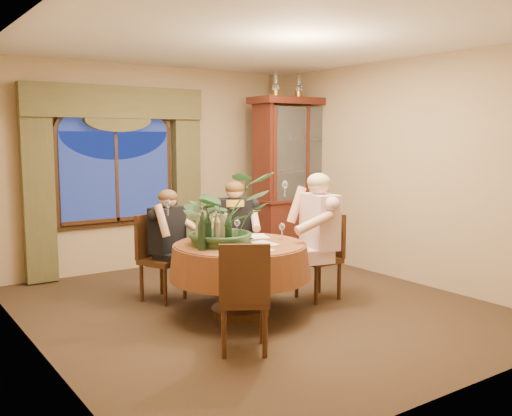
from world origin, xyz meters
TOP-DOWN VIEW (x-y plane):
  - floor at (0.00, 0.00)m, footprint 5.00×5.00m
  - wall_back at (0.00, 2.50)m, footprint 4.50×0.00m
  - wall_right at (2.25, 0.00)m, footprint 0.00×5.00m
  - ceiling at (0.00, 0.00)m, footprint 5.00×5.00m
  - window at (-0.60, 2.43)m, footprint 1.62×0.10m
  - arched_transom at (-0.60, 2.43)m, footprint 1.60×0.06m
  - drapery_left at (-1.63, 2.38)m, footprint 0.38×0.14m
  - drapery_right at (0.43, 2.38)m, footprint 0.38×0.14m
  - swag_valance at (-0.60, 2.35)m, footprint 2.45×0.16m
  - dining_table at (-0.28, -0.11)m, footprint 1.57×1.57m
  - china_cabinet at (1.97, 1.75)m, footprint 1.48×0.58m
  - oil_lamp_left at (1.55, 1.75)m, footprint 0.11×0.11m
  - oil_lamp_center at (1.97, 1.75)m, footprint 0.11×0.11m
  - oil_lamp_right at (2.39, 1.75)m, footprint 0.11×0.11m
  - chair_right at (0.78, -0.11)m, footprint 0.42×0.42m
  - chair_back_right at (0.24, 0.73)m, footprint 0.58×0.58m
  - chair_back at (-0.70, 0.82)m, footprint 0.56×0.56m
  - chair_front_left at (-0.79, -0.96)m, footprint 0.58×0.58m
  - person_pink at (0.65, -0.28)m, footprint 0.56×0.59m
  - person_back at (-0.64, 0.82)m, footprint 0.57×0.55m
  - person_scarf at (0.20, 0.73)m, footprint 0.62×0.61m
  - stoneware_vase at (-0.40, 0.00)m, footprint 0.16×0.16m
  - centerpiece_plant at (-0.41, -0.01)m, footprint 0.98×1.08m
  - olive_bowl at (-0.24, -0.14)m, footprint 0.16×0.16m
  - cheese_platter at (-0.48, -0.55)m, footprint 0.38×0.38m
  - wine_bottle_0 at (-0.54, -0.10)m, footprint 0.07×0.07m
  - wine_bottle_1 at (-0.64, -0.10)m, footprint 0.07×0.07m
  - wine_bottle_2 at (-0.46, -0.19)m, footprint 0.07×0.07m
  - wine_bottle_3 at (-0.77, -0.20)m, footprint 0.07×0.07m
  - wine_bottle_4 at (-0.70, -0.02)m, footprint 0.07×0.07m
  - wine_bottle_5 at (-0.60, 0.08)m, footprint 0.07×0.07m
  - tasting_paper_0 at (-0.10, -0.27)m, footprint 0.21×0.30m
  - tasting_paper_1 at (0.10, 0.12)m, footprint 0.30×0.35m
  - tasting_paper_2 at (-0.33, -0.48)m, footprint 0.26×0.33m
  - wine_glass_person_pink at (0.20, -0.20)m, footprint 0.07×0.07m
  - wine_glass_person_back at (-0.45, 0.34)m, footprint 0.07×0.07m
  - wine_glass_person_scarf at (-0.04, 0.31)m, footprint 0.07×0.07m

SIDE VIEW (x-z plane):
  - floor at x=0.00m, z-range 0.00..0.00m
  - dining_table at x=-0.28m, z-range 0.00..0.75m
  - chair_right at x=0.78m, z-range 0.00..0.96m
  - chair_back_right at x=0.24m, z-range 0.00..0.96m
  - chair_back at x=-0.70m, z-range 0.00..0.96m
  - chair_front_left at x=-0.79m, z-range 0.00..0.96m
  - person_back at x=-0.64m, z-range 0.00..1.26m
  - person_scarf at x=0.20m, z-range 0.00..1.32m
  - person_pink at x=0.65m, z-range 0.00..1.45m
  - tasting_paper_0 at x=-0.10m, z-range 0.75..0.76m
  - tasting_paper_1 at x=0.10m, z-range 0.75..0.76m
  - tasting_paper_2 at x=-0.33m, z-range 0.75..0.76m
  - cheese_platter at x=-0.48m, z-range 0.75..0.77m
  - olive_bowl at x=-0.24m, z-range 0.75..0.80m
  - wine_glass_person_pink at x=0.20m, z-range 0.75..0.93m
  - wine_glass_person_back at x=-0.45m, z-range 0.75..0.93m
  - wine_glass_person_scarf at x=-0.04m, z-range 0.75..0.93m
  - stoneware_vase at x=-0.40m, z-range 0.75..1.05m
  - wine_bottle_0 at x=-0.54m, z-range 0.75..1.08m
  - wine_bottle_1 at x=-0.64m, z-range 0.75..1.08m
  - wine_bottle_2 at x=-0.46m, z-range 0.75..1.08m
  - wine_bottle_3 at x=-0.77m, z-range 0.75..1.08m
  - wine_bottle_4 at x=-0.70m, z-range 0.75..1.08m
  - wine_bottle_5 at x=-0.60m, z-range 0.75..1.08m
  - drapery_left at x=-1.63m, z-range 0.02..2.34m
  - drapery_right at x=0.43m, z-range 0.02..2.34m
  - china_cabinet at x=1.97m, z-range 0.00..2.40m
  - window at x=-0.60m, z-range 0.64..1.96m
  - centerpiece_plant at x=-0.41m, z-range 0.95..1.80m
  - wall_back at x=0.00m, z-range -0.85..3.65m
  - wall_right at x=2.25m, z-range -1.10..3.90m
  - arched_transom at x=-0.60m, z-range 1.86..2.30m
  - swag_valance at x=-0.60m, z-range 2.07..2.49m
  - oil_lamp_left at x=1.55m, z-range 2.40..2.74m
  - oil_lamp_center at x=1.97m, z-range 2.40..2.74m
  - oil_lamp_right at x=2.39m, z-range 2.40..2.74m
  - ceiling at x=0.00m, z-range 2.80..2.80m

